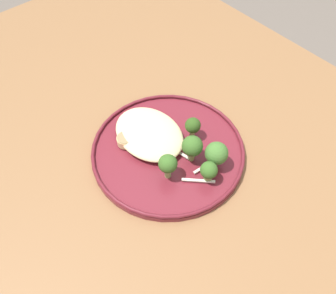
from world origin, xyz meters
TOP-DOWN VIEW (x-y plane):
  - wooden_dining_table at (0.00, 0.00)m, footprint 1.40×1.00m
  - dinner_plate at (0.04, -0.04)m, footprint 0.29×0.29m
  - noodle_bed at (0.09, -0.03)m, footprint 0.15×0.11m
  - seared_scallop_on_noodles at (0.11, 0.01)m, footprint 0.03×0.03m
  - seared_scallop_left_edge at (0.04, -0.02)m, footprint 0.02×0.02m
  - seared_scallop_center_golden at (0.08, 0.00)m, footprint 0.02×0.02m
  - seared_scallop_half_hidden at (0.10, -0.03)m, footprint 0.03×0.03m
  - broccoli_floret_near_rim at (0.04, -0.10)m, footprint 0.03×0.03m
  - broccoli_floret_tall_stalk at (0.00, -0.06)m, footprint 0.04×0.04m
  - broccoli_floret_center_pile at (-0.00, -0.00)m, footprint 0.03×0.03m
  - broccoli_floret_beside_noodles at (-0.04, -0.08)m, footprint 0.04×0.04m
  - broccoli_floret_split_head at (-0.05, -0.05)m, footprint 0.03×0.03m
  - onion_sliver_curled_piece at (0.02, -0.05)m, footprint 0.04×0.01m
  - onion_sliver_long_sliver at (-0.03, -0.06)m, footprint 0.01×0.04m
  - onion_sliver_short_strip at (-0.05, -0.03)m, footprint 0.05×0.05m

SIDE VIEW (x-z plane):
  - wooden_dining_table at x=0.00m, z-range 0.29..1.03m
  - dinner_plate at x=0.04m, z-range 0.74..0.76m
  - onion_sliver_curled_piece at x=0.02m, z-range 0.75..0.76m
  - onion_sliver_long_sliver at x=-0.03m, z-range 0.75..0.76m
  - onion_sliver_short_strip at x=-0.05m, z-range 0.75..0.76m
  - seared_scallop_left_edge at x=0.04m, z-range 0.75..0.77m
  - seared_scallop_center_golden at x=0.08m, z-range 0.75..0.77m
  - seared_scallop_on_noodles at x=0.11m, z-range 0.75..0.77m
  - seared_scallop_half_hidden at x=0.10m, z-range 0.75..0.77m
  - noodle_bed at x=0.09m, z-range 0.75..0.78m
  - broccoli_floret_split_head at x=-0.05m, z-range 0.76..0.80m
  - broccoli_floret_near_rim at x=0.04m, z-range 0.76..0.81m
  - broccoli_floret_beside_noodles at x=-0.04m, z-range 0.76..0.81m
  - broccoli_floret_center_pile at x=0.00m, z-range 0.76..0.81m
  - broccoli_floret_tall_stalk at x=0.00m, z-range 0.76..0.82m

